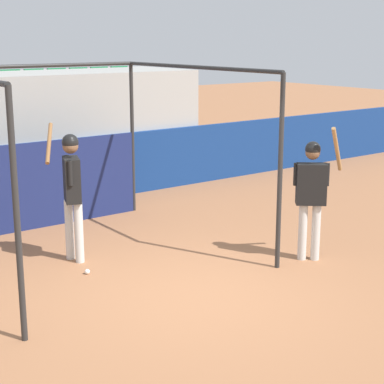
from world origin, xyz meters
TOP-DOWN VIEW (x-y plane):
  - ground_plane at (0.00, 0.00)m, footprint 60.00×60.00m
  - outfield_wall at (0.00, 5.30)m, footprint 24.00×0.12m
  - bleacher_section at (0.00, 6.56)m, footprint 8.15×2.40m
  - batting_cage at (-0.40, 3.45)m, footprint 3.94×4.05m
  - player_batter at (-0.70, 2.16)m, footprint 0.56×0.91m
  - player_waiting at (2.16, 0.07)m, footprint 0.75×0.59m
  - baseball at (-0.83, 1.52)m, footprint 0.07×0.07m

SIDE VIEW (x-z plane):
  - ground_plane at x=0.00m, z-range 0.00..0.00m
  - baseball at x=-0.83m, z-range 0.00..0.07m
  - outfield_wall at x=0.00m, z-range 0.00..1.32m
  - player_waiting at x=2.16m, z-range 0.07..2.12m
  - player_batter at x=-0.70m, z-range 0.17..2.19m
  - batting_cage at x=-0.40m, z-range -0.18..2.66m
  - bleacher_section at x=0.00m, z-range 0.00..2.59m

